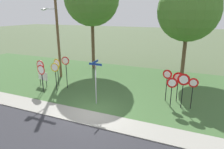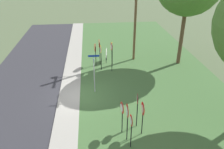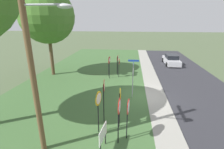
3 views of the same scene
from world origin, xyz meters
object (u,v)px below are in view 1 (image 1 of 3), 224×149
at_px(stop_sign_near_left, 41,68).
at_px(stop_sign_far_center, 41,72).
at_px(stop_sign_far_right, 66,66).
at_px(yield_sign_far_left, 167,78).
at_px(utility_pole, 56,27).
at_px(stop_sign_far_left, 55,71).
at_px(oak_tree_right, 189,11).
at_px(yield_sign_far_right, 172,86).
at_px(yield_sign_center, 178,80).
at_px(yield_sign_near_left, 183,83).
at_px(notice_board, 43,77).
at_px(yield_sign_near_right, 193,86).
at_px(stop_sign_near_right, 57,66).
at_px(street_name_post, 96,79).

height_order(stop_sign_near_left, stop_sign_far_center, stop_sign_near_left).
relative_size(stop_sign_far_right, yield_sign_far_left, 1.17).
bearing_deg(utility_pole, stop_sign_far_left, -56.86).
bearing_deg(stop_sign_far_left, stop_sign_near_left, 175.39).
bearing_deg(oak_tree_right, stop_sign_far_left, -137.31).
xyz_separation_m(yield_sign_far_right, yield_sign_center, (0.27, 1.14, 0.06)).
distance_m(stop_sign_near_left, yield_sign_near_left, 10.96).
xyz_separation_m(stop_sign_far_center, notice_board, (-0.95, 1.12, -0.81)).
relative_size(yield_sign_far_left, yield_sign_far_right, 1.11).
bearing_deg(oak_tree_right, yield_sign_near_right, -80.75).
bearing_deg(yield_sign_near_right, stop_sign_near_right, 176.65).
bearing_deg(stop_sign_near_left, stop_sign_far_center, -40.13).
xyz_separation_m(yield_sign_far_left, street_name_post, (-4.40, -2.41, 0.10)).
height_order(stop_sign_far_center, street_name_post, street_name_post).
distance_m(yield_sign_center, street_name_post, 5.75).
xyz_separation_m(stop_sign_near_right, street_name_post, (4.63, -1.81, 0.05)).
bearing_deg(yield_sign_center, stop_sign_far_right, -175.37).
relative_size(stop_sign_near_left, yield_sign_far_right, 1.18).
height_order(yield_sign_near_left, street_name_post, street_name_post).
relative_size(street_name_post, notice_board, 2.48).
bearing_deg(stop_sign_far_center, yield_sign_center, 19.94).
relative_size(yield_sign_center, utility_pole, 0.24).
bearing_deg(stop_sign_near_right, yield_sign_near_left, 10.05).
bearing_deg(yield_sign_near_right, oak_tree_right, 96.31).
xyz_separation_m(utility_pole, notice_board, (0.30, -2.74, -4.00)).
relative_size(notice_board, oak_tree_right, 0.14).
distance_m(stop_sign_near_right, utility_pole, 4.13).
bearing_deg(yield_sign_near_right, yield_sign_center, 137.36).
bearing_deg(yield_sign_center, stop_sign_far_left, -169.74).
relative_size(yield_sign_far_left, oak_tree_right, 0.26).
bearing_deg(stop_sign_near_right, yield_sign_far_right, 8.84).
relative_size(yield_sign_near_left, yield_sign_far_right, 1.14).
height_order(stop_sign_far_left, yield_sign_far_left, stop_sign_far_left).
height_order(stop_sign_near_right, yield_sign_near_right, stop_sign_near_right).
xyz_separation_m(yield_sign_far_right, street_name_post, (-4.87, -1.43, 0.28)).
bearing_deg(stop_sign_near_left, oak_tree_right, 43.50).
distance_m(yield_sign_near_right, yield_sign_far_right, 1.32).
bearing_deg(stop_sign_near_left, yield_sign_center, 14.96).
distance_m(stop_sign_near_left, street_name_post, 5.42).
bearing_deg(stop_sign_far_center, stop_sign_far_left, 33.03).
bearing_deg(yield_sign_near_right, yield_sign_far_right, -169.45).
xyz_separation_m(yield_sign_near_left, utility_pole, (-11.75, 2.49, 3.03)).
bearing_deg(yield_sign_center, yield_sign_near_left, -68.18).
bearing_deg(utility_pole, oak_tree_right, 23.58).
bearing_deg(notice_board, yield_sign_near_right, 9.72).
distance_m(stop_sign_far_left, notice_board, 2.21).
bearing_deg(stop_sign_far_center, yield_sign_far_right, 13.83).
distance_m(stop_sign_far_right, yield_sign_near_left, 9.19).
distance_m(stop_sign_far_right, yield_sign_far_right, 8.52).
relative_size(yield_sign_near_right, utility_pole, 0.24).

